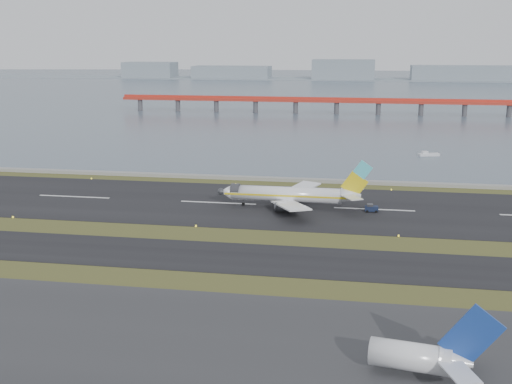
% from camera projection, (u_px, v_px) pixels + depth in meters
% --- Properties ---
extents(ground, '(1000.00, 1000.00, 0.00)m').
position_uv_depth(ground, '(187.00, 237.00, 138.15)').
color(ground, '#324619').
rests_on(ground, ground).
extents(apron_strip, '(1000.00, 50.00, 0.10)m').
position_uv_depth(apron_strip, '(75.00, 356.00, 85.35)').
color(apron_strip, '#2E2E30').
rests_on(apron_strip, ground).
extents(taxiway_strip, '(1000.00, 18.00, 0.10)m').
position_uv_depth(taxiway_strip, '(170.00, 254.00, 126.62)').
color(taxiway_strip, black).
rests_on(taxiway_strip, ground).
extents(runway_strip, '(1000.00, 45.00, 0.10)m').
position_uv_depth(runway_strip, '(218.00, 203.00, 166.93)').
color(runway_strip, black).
rests_on(runway_strip, ground).
extents(seawall, '(1000.00, 2.50, 1.00)m').
position_uv_depth(seawall, '(240.00, 178.00, 195.62)').
color(seawall, gray).
rests_on(seawall, ground).
extents(bay_water, '(1400.00, 800.00, 1.30)m').
position_uv_depth(bay_water, '(325.00, 89.00, 579.65)').
color(bay_water, '#475766').
rests_on(bay_water, ground).
extents(red_pier, '(260.00, 5.00, 10.20)m').
position_uv_depth(red_pier, '(337.00, 102.00, 373.15)').
color(red_pier, red).
rests_on(red_pier, ground).
extents(far_shoreline, '(1400.00, 80.00, 60.50)m').
position_uv_depth(far_shoreline, '(347.00, 74.00, 729.60)').
color(far_shoreline, gray).
rests_on(far_shoreline, ground).
extents(airliner, '(38.52, 32.89, 12.80)m').
position_uv_depth(airliner, '(292.00, 195.00, 161.37)').
color(airliner, white).
rests_on(airliner, ground).
extents(pushback_tug, '(3.34, 2.12, 2.06)m').
position_uv_depth(pushback_tug, '(371.00, 208.00, 157.86)').
color(pushback_tug, '#141E38').
rests_on(pushback_tug, ground).
extents(second_airliner_tail, '(15.96, 13.09, 9.86)m').
position_uv_depth(second_airliner_tail, '(427.00, 357.00, 79.24)').
color(second_airliner_tail, white).
rests_on(second_airliner_tail, ground).
extents(workboat_near, '(8.05, 4.70, 1.86)m').
position_uv_depth(workboat_near, '(428.00, 154.00, 236.19)').
color(workboat_near, silver).
rests_on(workboat_near, ground).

